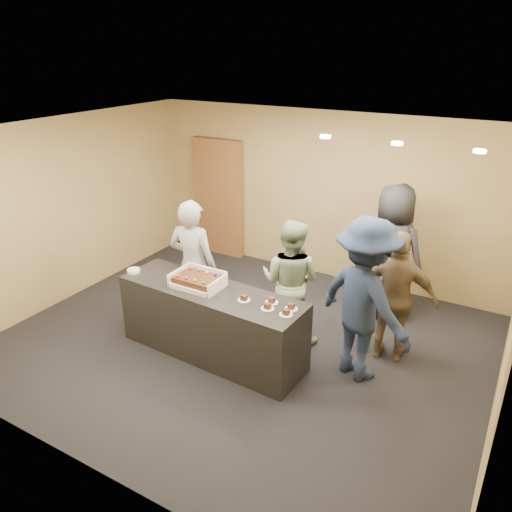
# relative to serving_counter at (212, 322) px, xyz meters

# --- Properties ---
(room) EXTENTS (6.04, 6.00, 2.70)m
(room) POSITION_rel_serving_counter_xyz_m (0.20, 0.40, 0.90)
(room) COLOR black
(room) RESTS_ON ground
(serving_counter) EXTENTS (2.43, 0.82, 0.90)m
(serving_counter) POSITION_rel_serving_counter_xyz_m (0.00, 0.00, 0.00)
(serving_counter) COLOR black
(serving_counter) RESTS_ON floor
(storage_cabinet) EXTENTS (0.96, 0.15, 2.11)m
(storage_cabinet) POSITION_rel_serving_counter_xyz_m (-1.76, 2.81, 0.61)
(storage_cabinet) COLOR brown
(storage_cabinet) RESTS_ON floor
(cake_box) EXTENTS (0.61, 0.42, 0.18)m
(cake_box) POSITION_rel_serving_counter_xyz_m (-0.19, 0.02, 0.49)
(cake_box) COLOR white
(cake_box) RESTS_ON serving_counter
(sheet_cake) EXTENTS (0.52, 0.36, 0.11)m
(sheet_cake) POSITION_rel_serving_counter_xyz_m (-0.19, 0.00, 0.55)
(sheet_cake) COLOR #3F1D0E
(sheet_cake) RESTS_ON cake_box
(plate_stack) EXTENTS (0.17, 0.17, 0.04)m
(plate_stack) POSITION_rel_serving_counter_xyz_m (-1.15, -0.08, 0.47)
(plate_stack) COLOR white
(plate_stack) RESTS_ON serving_counter
(slice_a) EXTENTS (0.15, 0.15, 0.07)m
(slice_a) POSITION_rel_serving_counter_xyz_m (0.48, -0.03, 0.47)
(slice_a) COLOR white
(slice_a) RESTS_ON serving_counter
(slice_b) EXTENTS (0.15, 0.15, 0.07)m
(slice_b) POSITION_rel_serving_counter_xyz_m (0.79, 0.08, 0.47)
(slice_b) COLOR white
(slice_b) RESTS_ON serving_counter
(slice_c) EXTENTS (0.15, 0.15, 0.07)m
(slice_c) POSITION_rel_serving_counter_xyz_m (0.82, -0.07, 0.47)
(slice_c) COLOR white
(slice_c) RESTS_ON serving_counter
(slice_d) EXTENTS (0.15, 0.15, 0.07)m
(slice_d) POSITION_rel_serving_counter_xyz_m (1.04, 0.06, 0.47)
(slice_d) COLOR white
(slice_d) RESTS_ON serving_counter
(slice_e) EXTENTS (0.15, 0.15, 0.07)m
(slice_e) POSITION_rel_serving_counter_xyz_m (1.05, -0.08, 0.47)
(slice_e) COLOR white
(slice_e) RESTS_ON serving_counter
(person_server_grey) EXTENTS (0.72, 0.53, 1.81)m
(person_server_grey) POSITION_rel_serving_counter_xyz_m (-0.60, 0.45, 0.46)
(person_server_grey) COLOR gray
(person_server_grey) RESTS_ON floor
(person_sage_man) EXTENTS (0.84, 0.67, 1.65)m
(person_sage_man) POSITION_rel_serving_counter_xyz_m (0.66, 0.82, 0.38)
(person_sage_man) COLOR gray
(person_sage_man) RESTS_ON floor
(person_navy_man) EXTENTS (1.45, 1.19, 1.95)m
(person_navy_man) POSITION_rel_serving_counter_xyz_m (1.73, 0.53, 0.53)
(person_navy_man) COLOR #1A263E
(person_navy_man) RESTS_ON floor
(person_brown_extra) EXTENTS (1.03, 0.55, 1.67)m
(person_brown_extra) POSITION_rel_serving_counter_xyz_m (1.95, 1.05, 0.38)
(person_brown_extra) COLOR brown
(person_brown_extra) RESTS_ON floor
(person_dark_suit) EXTENTS (1.06, 0.82, 1.93)m
(person_dark_suit) POSITION_rel_serving_counter_xyz_m (1.59, 2.08, 0.52)
(person_dark_suit) COLOR #222327
(person_dark_suit) RESTS_ON floor
(ceiling_spotlights) EXTENTS (1.72, 0.12, 0.03)m
(ceiling_spotlights) POSITION_rel_serving_counter_xyz_m (1.80, 0.90, 2.22)
(ceiling_spotlights) COLOR #FFEAC6
(ceiling_spotlights) RESTS_ON ceiling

